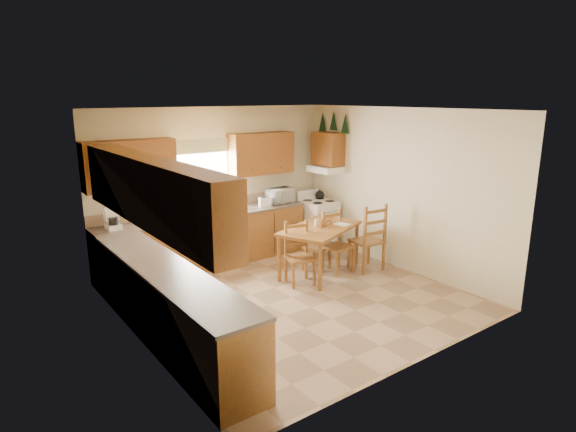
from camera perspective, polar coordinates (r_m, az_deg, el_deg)
floor at (r=7.17m, az=0.46°, el=-9.60°), size 4.50×4.50×0.00m
ceiling at (r=6.57m, az=0.51°, el=12.50°), size 4.50×4.50×0.00m
wall_left at (r=5.73m, az=-17.85°, el=-2.14°), size 4.50×4.50×0.00m
wall_right at (r=8.26m, az=13.09°, el=3.05°), size 4.50×4.50×0.00m
wall_back at (r=8.61m, az=-8.54°, el=3.71°), size 4.50×4.50×0.00m
wall_front at (r=5.19m, az=15.59°, el=-3.66°), size 4.50×4.50×0.00m
lower_cab_back at (r=8.40m, az=-9.61°, el=-3.00°), size 3.75×0.60×0.88m
lower_cab_left at (r=6.00m, az=-13.96°, el=-10.39°), size 0.60×3.60×0.88m
counter_back at (r=8.28m, az=-9.74°, el=0.05°), size 3.75×0.63×0.04m
counter_left at (r=5.83m, az=-14.23°, el=-6.27°), size 0.63×3.60×0.04m
backsplash at (r=8.51m, az=-10.66°, el=1.15°), size 3.75×0.01×0.18m
upper_cab_back_left at (r=7.79m, az=-18.24°, el=5.82°), size 1.41×0.33×0.75m
upper_cab_back_right at (r=8.83m, az=-3.17°, el=7.41°), size 1.25×0.33×0.75m
upper_cab_left at (r=5.53m, az=-16.12°, el=2.80°), size 0.33×3.60×0.75m
upper_cab_stove at (r=9.21m, az=4.74°, el=7.95°), size 0.33×0.62×0.62m
range_hood at (r=9.23m, az=4.45°, el=5.58°), size 0.44×0.62×0.12m
window_frame at (r=8.42m, az=-10.30°, el=4.78°), size 1.13×0.02×1.18m
window_pane at (r=8.42m, az=-10.29°, el=4.77°), size 1.05×0.01×1.10m
window_valance at (r=8.33m, az=-10.36°, el=8.15°), size 1.19×0.01×0.24m
sink_basin at (r=8.30m, az=-9.29°, el=0.39°), size 0.75×0.45×0.04m
pine_decal_a at (r=9.02m, az=6.79°, el=10.83°), size 0.22×0.22×0.36m
pine_decal_b at (r=9.26m, az=5.42°, el=11.19°), size 0.22×0.22×0.36m
pine_decal_c at (r=9.50m, az=4.11°, el=11.05°), size 0.22×0.22×0.36m
stove at (r=9.36m, az=3.61°, el=-0.99°), size 0.62×0.64×0.90m
coffeemaker at (r=7.68m, az=-20.03°, el=-0.40°), size 0.23×0.25×0.30m
paper_towel at (r=8.53m, az=-6.34°, el=1.70°), size 0.14×0.14×0.28m
toaster at (r=8.74m, az=-2.77°, el=1.67°), size 0.23×0.18×0.17m
microwave at (r=9.03m, az=-0.92°, el=2.43°), size 0.47×0.35×0.27m
dining_table at (r=7.99m, az=3.78°, el=-4.04°), size 1.69×1.35×0.79m
chair_near_left at (r=8.11m, az=3.45°, el=-3.26°), size 0.50×0.49×0.93m
chair_near_right at (r=8.20m, az=9.34°, el=-2.44°), size 0.53×0.51×1.15m
chair_far_left at (r=7.50m, az=1.44°, el=-4.53°), size 0.50×0.49×0.97m
chair_far_right at (r=8.03m, az=5.95°, el=-3.14°), size 0.44×0.42×1.02m
table_paper at (r=8.07m, az=6.38°, el=-0.96°), size 0.24×0.29×0.00m
table_card at (r=7.91m, az=3.42°, el=-0.78°), size 0.09×0.03×0.12m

